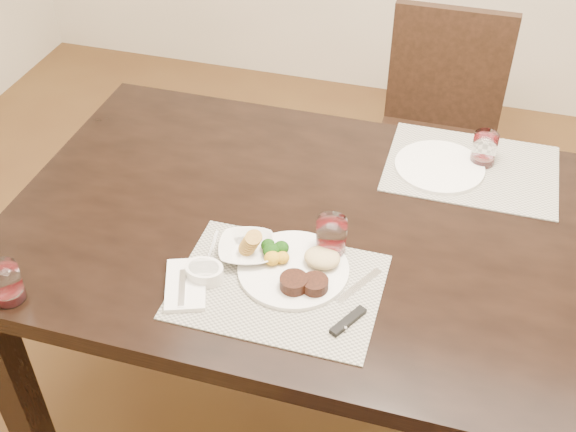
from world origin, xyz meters
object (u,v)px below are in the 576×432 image
(dinner_plate, at_px, (298,268))
(cracker_bowl, at_px, (247,249))
(far_plate, at_px, (439,167))
(steak_knife, at_px, (351,312))
(chair_far, at_px, (438,125))
(wine_glass_near, at_px, (331,239))

(dinner_plate, bearing_deg, cracker_bowl, 172.51)
(dinner_plate, relative_size, far_plate, 1.06)
(steak_knife, height_order, cracker_bowl, cracker_bowl)
(chair_far, xyz_separation_m, cracker_bowl, (-0.35, -1.10, 0.27))
(chair_far, bearing_deg, far_plate, -85.61)
(cracker_bowl, height_order, far_plate, cracker_bowl)
(chair_far, relative_size, cracker_bowl, 5.57)
(cracker_bowl, bearing_deg, chair_far, 72.44)
(steak_knife, bearing_deg, wine_glass_near, 145.26)
(dinner_plate, height_order, wine_glass_near, wine_glass_near)
(cracker_bowl, distance_m, wine_glass_near, 0.20)
(cracker_bowl, xyz_separation_m, wine_glass_near, (0.19, 0.06, 0.03))
(far_plate, bearing_deg, wine_glass_near, -116.49)
(far_plate, bearing_deg, dinner_plate, -117.59)
(dinner_plate, distance_m, cracker_bowl, 0.14)
(chair_far, distance_m, far_plate, 0.67)
(chair_far, xyz_separation_m, dinner_plate, (-0.21, -1.12, 0.27))
(steak_knife, height_order, far_plate, steak_knife)
(wine_glass_near, bearing_deg, dinner_plate, -122.49)
(steak_knife, xyz_separation_m, far_plate, (0.12, 0.59, 0.00))
(cracker_bowl, height_order, wine_glass_near, wine_glass_near)
(wine_glass_near, bearing_deg, cracker_bowl, -161.73)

